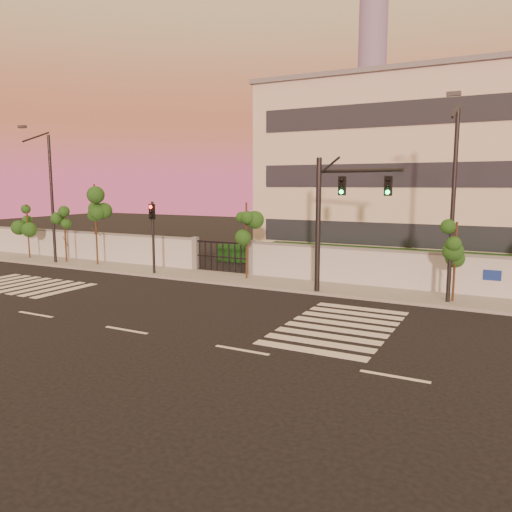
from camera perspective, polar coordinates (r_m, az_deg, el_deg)
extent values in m
plane|color=black|center=(19.66, -14.59, -8.22)|extent=(120.00, 120.00, 0.00)
cube|color=gray|center=(28.09, -0.15, -2.88)|extent=(60.00, 3.00, 0.15)
cube|color=#BBBEC2|center=(40.10, -21.85, 1.19)|extent=(25.00, 0.30, 2.00)
cube|color=slate|center=(39.99, -21.93, 2.70)|extent=(25.00, 0.36, 0.12)
cube|color=slate|center=(31.73, -6.92, 0.21)|extent=(0.35, 0.35, 2.20)
cube|color=slate|center=(29.68, -0.52, -0.28)|extent=(0.35, 0.35, 2.20)
cube|color=black|center=(29.05, 19.64, -1.34)|extent=(20.00, 2.00, 1.80)
cube|color=black|center=(40.72, -17.79, 1.06)|extent=(12.00, 1.80, 1.40)
cube|color=black|center=(35.06, 0.42, 0.20)|extent=(6.00, 1.50, 1.20)
cube|color=beige|center=(36.14, 21.69, 8.46)|extent=(24.00, 12.00, 12.00)
cube|color=#262D38|center=(30.30, 20.17, 2.06)|extent=(22.00, 0.08, 1.40)
cube|color=#262D38|center=(30.16, 20.50, 8.69)|extent=(22.00, 0.08, 1.40)
cube|color=#262D38|center=(30.43, 20.84, 15.28)|extent=(22.00, 0.08, 1.40)
cube|color=slate|center=(36.74, 22.21, 18.00)|extent=(24.40, 12.40, 0.30)
cylinder|color=slate|center=(308.06, 13.00, 17.22)|extent=(16.00, 16.00, 110.00)
cube|color=silver|center=(31.21, -26.47, -2.75)|extent=(0.50, 4.00, 0.02)
cube|color=silver|center=(30.49, -25.47, -2.93)|extent=(0.50, 4.00, 0.02)
cube|color=silver|center=(29.79, -24.42, -3.11)|extent=(0.50, 4.00, 0.02)
cube|color=silver|center=(29.10, -23.32, -3.30)|extent=(0.50, 4.00, 0.02)
cube|color=silver|center=(28.41, -22.16, -3.50)|extent=(0.50, 4.00, 0.02)
cube|color=silver|center=(27.74, -20.95, -3.71)|extent=(0.50, 4.00, 0.02)
cube|color=silver|center=(16.91, 6.12, -10.67)|extent=(4.00, 0.50, 0.02)
cube|color=silver|center=(17.71, 7.20, -9.81)|extent=(4.00, 0.50, 0.02)
cube|color=silver|center=(18.52, 8.17, -9.02)|extent=(4.00, 0.50, 0.02)
cube|color=silver|center=(19.34, 9.06, -8.30)|extent=(4.00, 0.50, 0.02)
cube|color=silver|center=(20.16, 9.88, -7.63)|extent=(4.00, 0.50, 0.02)
cube|color=silver|center=(20.99, 10.63, -7.02)|extent=(4.00, 0.50, 0.02)
cube|color=silver|center=(21.83, 11.32, -6.45)|extent=(4.00, 0.50, 0.02)
cube|color=silver|center=(22.67, 11.95, -5.92)|extent=(4.00, 0.50, 0.02)
cube|color=silver|center=(23.22, -23.87, -6.12)|extent=(2.00, 0.15, 0.01)
cube|color=silver|center=(19.66, -14.59, -8.20)|extent=(2.00, 0.15, 0.01)
cube|color=silver|center=(16.86, -1.60, -10.70)|extent=(2.00, 0.15, 0.01)
cube|color=silver|center=(15.22, 15.56, -13.13)|extent=(2.00, 0.15, 0.01)
cylinder|color=#382314|center=(39.90, -24.59, 2.48)|extent=(0.11, 0.11, 4.04)
sphere|color=#124215|center=(39.81, -24.70, 4.22)|extent=(0.99, 0.99, 0.99)
sphere|color=#124215|center=(39.71, -24.16, 3.36)|extent=(0.75, 0.75, 0.75)
sphere|color=#124215|center=(39.97, -25.05, 3.63)|extent=(0.72, 0.72, 0.72)
cylinder|color=#382314|center=(36.78, -20.97, 2.18)|extent=(0.11, 0.11, 3.93)
sphere|color=#124215|center=(36.69, -21.06, 4.01)|extent=(1.00, 1.00, 1.00)
sphere|color=#124215|center=(36.61, -20.47, 3.10)|extent=(0.76, 0.76, 0.76)
sphere|color=#124215|center=(36.83, -21.48, 3.39)|extent=(0.73, 0.73, 0.73)
cylinder|color=#382314|center=(34.88, -17.83, 3.32)|extent=(0.12, 0.12, 5.49)
sphere|color=#124215|center=(34.79, -17.94, 6.02)|extent=(1.06, 1.06, 1.06)
sphere|color=#124215|center=(34.72, -17.26, 4.68)|extent=(0.81, 0.81, 0.81)
sphere|color=#124215|center=(34.92, -18.41, 5.10)|extent=(0.77, 0.77, 0.77)
cylinder|color=#382314|center=(28.22, -1.10, 1.61)|extent=(0.11, 0.11, 4.47)
sphere|color=#124215|center=(28.10, -1.11, 4.32)|extent=(0.97, 0.97, 0.97)
sphere|color=#124215|center=(28.16, -0.37, 2.97)|extent=(0.74, 0.74, 0.74)
sphere|color=#124215|center=(28.15, -1.71, 3.42)|extent=(0.71, 0.71, 0.71)
cylinder|color=#382314|center=(24.43, 21.75, -0.80)|extent=(0.11, 0.11, 3.80)
sphere|color=#124215|center=(24.29, 21.89, 1.86)|extent=(1.00, 1.00, 1.00)
sphere|color=#124215|center=(24.50, 22.61, 0.53)|extent=(0.77, 0.77, 0.77)
sphere|color=#124215|center=(24.22, 21.17, 0.97)|extent=(0.73, 0.73, 0.73)
cylinder|color=black|center=(24.85, 7.10, 3.31)|extent=(0.26, 0.26, 6.76)
cylinder|color=black|center=(24.13, 11.90, 9.53)|extent=(4.07, 1.11, 0.17)
cube|color=black|center=(24.33, 9.82, 7.90)|extent=(0.38, 0.20, 0.98)
sphere|color=#0CF259|center=(24.23, 9.72, 7.18)|extent=(0.22, 0.22, 0.22)
cube|color=black|center=(23.76, 14.88, 7.75)|extent=(0.38, 0.20, 0.98)
sphere|color=#0CF259|center=(23.65, 14.79, 7.01)|extent=(0.22, 0.22, 0.22)
cylinder|color=black|center=(30.48, -11.66, 1.92)|extent=(0.16, 0.16, 4.47)
cube|color=black|center=(30.32, -11.81, 4.99)|extent=(0.35, 0.18, 0.89)
sphere|color=red|center=(30.22, -11.96, 5.51)|extent=(0.20, 0.20, 0.20)
cylinder|color=black|center=(36.78, -22.27, 5.87)|extent=(0.20, 0.20, 8.75)
cylinder|color=black|center=(36.26, -23.84, 12.34)|extent=(0.11, 2.09, 0.85)
cube|color=#3F3F44|center=(35.70, -25.15, 13.23)|extent=(0.55, 0.27, 0.16)
cylinder|color=black|center=(23.98, 21.56, 4.97)|extent=(0.20, 0.20, 8.71)
cylinder|color=black|center=(23.18, 21.85, 15.13)|extent=(0.11, 2.08, 0.85)
cube|color=#3F3F44|center=(22.29, 21.67, 16.86)|extent=(0.54, 0.27, 0.16)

